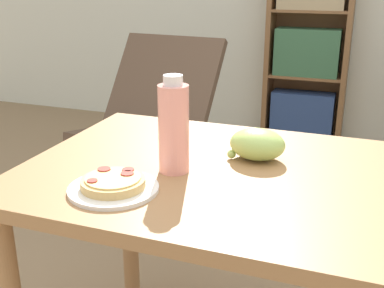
# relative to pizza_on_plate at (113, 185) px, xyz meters

# --- Properties ---
(dining_table) EXTENTS (1.12, 0.76, 0.76)m
(dining_table) POSITION_rel_pizza_on_plate_xyz_m (0.25, 0.21, -0.13)
(dining_table) COLOR #A37549
(dining_table) RESTS_ON ground_plane
(pizza_on_plate) EXTENTS (0.21, 0.21, 0.04)m
(pizza_on_plate) POSITION_rel_pizza_on_plate_xyz_m (0.00, 0.00, 0.00)
(pizza_on_plate) COLOR white
(pizza_on_plate) RESTS_ON dining_table
(grape_bunch) EXTENTS (0.15, 0.12, 0.09)m
(grape_bunch) POSITION_rel_pizza_on_plate_xyz_m (0.27, 0.31, 0.03)
(grape_bunch) COLOR #A8CC66
(grape_bunch) RESTS_ON dining_table
(drink_bottle) EXTENTS (0.08, 0.08, 0.25)m
(drink_bottle) POSITION_rel_pizza_on_plate_xyz_m (0.09, 0.16, 0.10)
(drink_bottle) COLOR pink
(drink_bottle) RESTS_ON dining_table
(lounge_chair_near) EXTENTS (0.71, 0.82, 0.88)m
(lounge_chair_near) POSITION_rel_pizza_on_plate_xyz_m (-0.63, 1.52, -0.49)
(lounge_chair_near) COLOR slate
(lounge_chair_near) RESTS_ON ground_plane
(bookshelf) EXTENTS (0.60, 0.26, 1.48)m
(bookshelf) POSITION_rel_pizza_on_plate_xyz_m (0.08, 2.79, -0.07)
(bookshelf) COLOR brown
(bookshelf) RESTS_ON ground_plane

